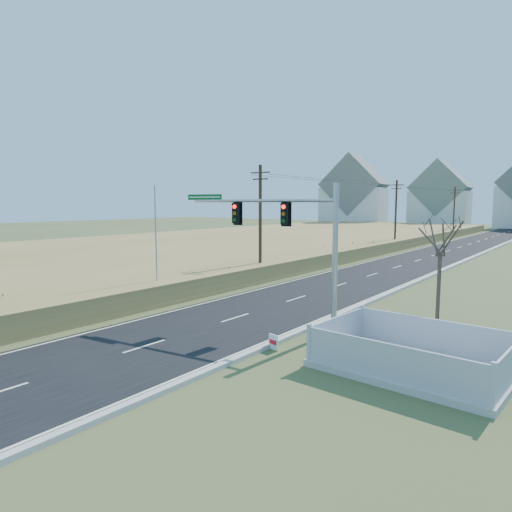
{
  "coord_description": "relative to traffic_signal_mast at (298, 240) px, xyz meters",
  "views": [
    {
      "loc": [
        14.88,
        -14.02,
        6.03
      ],
      "look_at": [
        1.29,
        4.08,
        3.4
      ],
      "focal_mm": 32.0,
      "sensor_mm": 36.0,
      "label": 1
    }
  ],
  "objects": [
    {
      "name": "curb",
      "position": [
        0.69,
        45.45,
        -4.2
      ],
      "size": [
        0.3,
        180.0,
        0.18
      ],
      "primitive_type": "cube",
      "color": "#B2AFA8",
      "rests_on": "ground"
    },
    {
      "name": "traffic_signal_mast",
      "position": [
        0.0,
        0.0,
        0.0
      ],
      "size": [
        8.66,
        1.36,
        6.94
      ],
      "rotation": [
        0.0,
        0.0,
        0.12
      ],
      "color": "#9EA0A5",
      "rests_on": "ground"
    },
    {
      "name": "condo_nnw",
      "position": [
        -21.46,
        103.45,
        2.65
      ],
      "size": [
        14.93,
        11.17,
        17.03
      ],
      "rotation": [
        0.0,
        0.0,
        0.07
      ],
      "color": "silver",
      "rests_on": "ground"
    },
    {
      "name": "utility_pole_near",
      "position": [
        -9.96,
        10.45,
        0.4
      ],
      "size": [
        1.8,
        0.26,
        9.0
      ],
      "color": "#422D1E",
      "rests_on": "ground"
    },
    {
      "name": "ground",
      "position": [
        -3.46,
        -4.55,
        -4.29
      ],
      "size": [
        260.0,
        260.0,
        0.0
      ],
      "primitive_type": "plane",
      "color": "#415026",
      "rests_on": "ground"
    },
    {
      "name": "bare_tree",
      "position": [
        5.84,
        2.62,
        0.37
      ],
      "size": [
        2.18,
        2.18,
        5.78
      ],
      "color": "#4C3F33",
      "rests_on": "ground"
    },
    {
      "name": "utility_pole_far",
      "position": [
        -9.96,
        70.45,
        0.4
      ],
      "size": [
        1.8,
        0.26,
        9.0
      ],
      "color": "#422D1E",
      "rests_on": "ground"
    },
    {
      "name": "fence_enclosure",
      "position": [
        6.38,
        -2.4,
        -4.0
      ],
      "size": [
        6.8,
        4.86,
        1.49
      ],
      "rotation": [
        0.0,
        0.0,
        -0.06
      ],
      "color": "#B7B5AD",
      "rests_on": "ground"
    },
    {
      "name": "flagpole",
      "position": [
        -10.1,
        -0.09,
        -1.46
      ],
      "size": [
        0.32,
        0.32,
        7.08
      ],
      "color": "#B7B5AD",
      "rests_on": "ground"
    },
    {
      "name": "condo_nw",
      "position": [
        -41.46,
        95.45,
        3.42
      ],
      "size": [
        17.69,
        13.38,
        19.05
      ],
      "rotation": [
        0.0,
        0.0,
        0.14
      ],
      "color": "silver",
      "rests_on": "ground"
    },
    {
      "name": "open_sign",
      "position": [
        1.04,
        -3.55,
        -3.95
      ],
      "size": [
        0.51,
        0.17,
        0.64
      ],
      "rotation": [
        0.0,
        0.0,
        -0.23
      ],
      "color": "white",
      "rests_on": "ground"
    },
    {
      "name": "reed_marsh",
      "position": [
        -27.46,
        35.45,
        -3.64
      ],
      "size": [
        38.0,
        110.0,
        1.3
      ],
      "primitive_type": "cube",
      "color": "tan",
      "rests_on": "ground"
    },
    {
      "name": "utility_pole_mid",
      "position": [
        -9.96,
        40.45,
        0.4
      ],
      "size": [
        1.8,
        0.26,
        9.0
      ],
      "color": "#422D1E",
      "rests_on": "ground"
    },
    {
      "name": "road",
      "position": [
        -3.46,
        45.45,
        -4.26
      ],
      "size": [
        8.0,
        180.0,
        0.06
      ],
      "primitive_type": "cube",
      "color": "black",
      "rests_on": "ground"
    }
  ]
}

